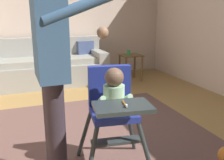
{
  "coord_description": "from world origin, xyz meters",
  "views": [
    {
      "loc": [
        -0.84,
        -2.34,
        1.31
      ],
      "look_at": [
        -0.11,
        -0.35,
        0.74
      ],
      "focal_mm": 40.19,
      "sensor_mm": 36.0,
      "label": 1
    }
  ],
  "objects_px": {
    "couch": "(50,66)",
    "adult_standing": "(52,66)",
    "side_table": "(131,62)",
    "sippy_cup": "(129,52)",
    "high_chair": "(113,102)"
  },
  "relations": [
    {
      "from": "couch",
      "to": "sippy_cup",
      "type": "bearing_deg",
      "value": 77.61
    },
    {
      "from": "couch",
      "to": "high_chair",
      "type": "bearing_deg",
      "value": 3.17
    },
    {
      "from": "high_chair",
      "to": "sippy_cup",
      "type": "xyz_separation_m",
      "value": [
        1.32,
        2.69,
        -0.05
      ]
    },
    {
      "from": "high_chair",
      "to": "side_table",
      "type": "distance_m",
      "value": 3.03
    },
    {
      "from": "adult_standing",
      "to": "sippy_cup",
      "type": "bearing_deg",
      "value": 55.08
    },
    {
      "from": "couch",
      "to": "adult_standing",
      "type": "height_order",
      "value": "adult_standing"
    },
    {
      "from": "high_chair",
      "to": "adult_standing",
      "type": "xyz_separation_m",
      "value": [
        -0.47,
        -0.01,
        0.33
      ]
    },
    {
      "from": "adult_standing",
      "to": "side_table",
      "type": "distance_m",
      "value": 3.31
    },
    {
      "from": "side_table",
      "to": "sippy_cup",
      "type": "bearing_deg",
      "value": 180.0
    },
    {
      "from": "adult_standing",
      "to": "high_chair",
      "type": "bearing_deg",
      "value": -0.13
    },
    {
      "from": "couch",
      "to": "high_chair",
      "type": "height_order",
      "value": "high_chair"
    },
    {
      "from": "adult_standing",
      "to": "side_table",
      "type": "height_order",
      "value": "adult_standing"
    },
    {
      "from": "couch",
      "to": "sippy_cup",
      "type": "distance_m",
      "value": 1.54
    },
    {
      "from": "side_table",
      "to": "sippy_cup",
      "type": "height_order",
      "value": "sippy_cup"
    },
    {
      "from": "sippy_cup",
      "to": "adult_standing",
      "type": "bearing_deg",
      "value": -123.57
    }
  ]
}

